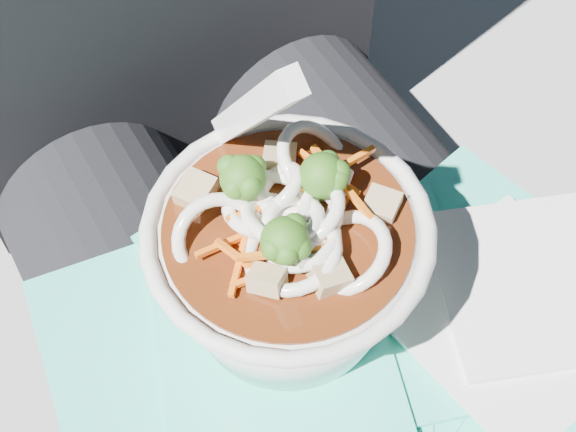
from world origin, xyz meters
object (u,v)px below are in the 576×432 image
person_body (276,253)px  udon_bowl (288,256)px  stone_ledge (254,367)px  lap (342,373)px  plastic_bag (347,361)px

person_body → udon_bowl: person_body is taller
stone_ledge → udon_bowl: udon_bowl is taller
stone_ledge → lap: size_ratio=2.08×
udon_bowl → plastic_bag: bearing=-73.3°
lap → person_body: bearing=90.0°
person_body → plastic_bag: (-0.02, -0.12, 0.06)m
plastic_bag → udon_bowl: (-0.01, 0.05, 0.06)m
person_body → udon_bowl: bearing=-113.7°
person_body → plastic_bag: 0.13m
stone_ledge → plastic_bag: plastic_bag is taller
lap → plastic_bag: plastic_bag is taller
person_body → plastic_bag: size_ratio=2.63×
stone_ledge → udon_bowl: size_ratio=5.09×
lap → udon_bowl: bearing=142.8°
udon_bowl → person_body: bearing=66.3°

